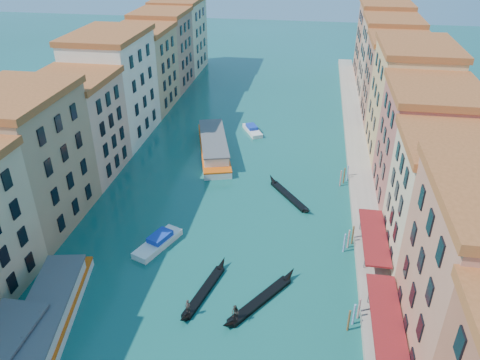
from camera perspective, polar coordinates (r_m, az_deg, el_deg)
The scene contains 12 objects.
left_bank_palazzos at distance 91.79m, azimuth -16.58°, elevation 9.19°, with size 12.80×128.40×21.00m.
right_bank_palazzos at distance 85.34m, azimuth 20.38°, elevation 7.06°, with size 12.80×128.40×21.00m.
quay at distance 87.79m, azimuth 14.25°, elevation 2.00°, with size 4.00×140.00×1.00m, color gray.
restaurant_awnings at distance 52.27m, azimuth 17.61°, elevation -16.87°, with size 3.20×44.55×3.12m.
mooring_poles_right at distance 57.10m, azimuth 13.55°, elevation -13.76°, with size 1.44×54.24×3.20m.
vaporetto_near at distance 57.09m, azimuth -22.51°, elevation -15.39°, with size 9.03×22.09×3.20m.
vaporetto_far at distance 89.72m, azimuth -3.24°, elevation 4.21°, with size 10.69×22.25×3.23m.
gondola_fore at distance 57.96m, azimuth -4.41°, elevation -13.25°, with size 3.88×12.08×2.44m.
gondola_right at distance 56.53m, azimuth 2.31°, elevation -14.39°, with size 8.26×11.57×2.65m.
gondola_far at distance 76.10m, azimuth 5.87°, elevation -1.79°, with size 8.22×10.95×1.81m.
motorboat_mid at distance 65.76m, azimuth -9.93°, elevation -7.44°, with size 5.30×8.30×1.65m.
motorboat_far at distance 98.81m, azimuth 1.51°, elevation 6.14°, with size 5.08×7.18×1.44m.
Camera 1 is at (12.64, -13.02, 39.64)m, focal length 35.00 mm.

